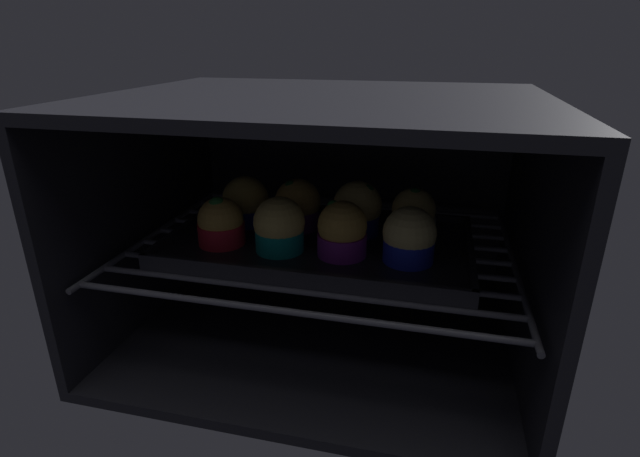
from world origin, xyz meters
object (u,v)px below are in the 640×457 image
(muffin_row0_col3, at_px, (409,238))
(muffin_row1_col0, at_px, (246,203))
(muffin_row1_col1, at_px, (298,206))
(muffin_row0_col1, at_px, (279,227))
(muffin_row1_col2, at_px, (358,210))
(baking_tray, at_px, (320,243))
(muffin_row0_col0, at_px, (221,224))
(muffin_row1_col3, at_px, (413,215))
(muffin_row0_col2, at_px, (342,231))

(muffin_row0_col3, distance_m, muffin_row1_col0, 0.27)
(muffin_row1_col0, relative_size, muffin_row1_col1, 0.98)
(muffin_row0_col1, height_order, muffin_row1_col2, muffin_row1_col2)
(baking_tray, bearing_deg, muffin_row1_col1, 137.08)
(muffin_row0_col0, distance_m, muffin_row1_col2, 0.20)
(muffin_row1_col2, bearing_deg, muffin_row0_col0, -154.76)
(baking_tray, relative_size, muffin_row1_col3, 5.68)
(muffin_row0_col0, height_order, muffin_row1_col3, muffin_row1_col3)
(muffin_row0_col3, distance_m, muffin_row1_col2, 0.12)
(muffin_row0_col3, xyz_separation_m, muffin_row1_col0, (-0.26, 0.08, 0.00))
(muffin_row0_col1, distance_m, muffin_row0_col3, 0.17)
(muffin_row1_col0, bearing_deg, muffin_row1_col2, -0.06)
(muffin_row0_col2, xyz_separation_m, muffin_row0_col3, (0.09, 0.00, -0.00))
(muffin_row0_col2, distance_m, muffin_row1_col0, 0.19)
(muffin_row0_col0, xyz_separation_m, muffin_row1_col1, (0.09, 0.09, 0.00))
(muffin_row0_col0, bearing_deg, muffin_row1_col2, 25.24)
(muffin_row0_col2, relative_size, muffin_row0_col3, 1.02)
(muffin_row1_col3, bearing_deg, muffin_row0_col0, -161.10)
(muffin_row0_col0, height_order, muffin_row1_col1, muffin_row1_col1)
(muffin_row0_col2, distance_m, muffin_row0_col3, 0.09)
(muffin_row1_col0, distance_m, muffin_row1_col1, 0.08)
(muffin_row0_col3, bearing_deg, muffin_row1_col1, 154.74)
(muffin_row1_col2, height_order, muffin_row1_col3, muffin_row1_col2)
(muffin_row0_col3, bearing_deg, muffin_row1_col2, 134.88)
(muffin_row0_col1, bearing_deg, baking_tray, 45.66)
(muffin_row0_col3, relative_size, muffin_row1_col3, 0.99)
(muffin_row1_col0, distance_m, muffin_row1_col2, 0.18)
(muffin_row0_col1, relative_size, muffin_row0_col3, 1.03)
(muffin_row0_col0, bearing_deg, muffin_row1_col0, 87.65)
(muffin_row1_col1, height_order, muffin_row1_col2, muffin_row1_col2)
(muffin_row1_col0, bearing_deg, muffin_row0_col1, -46.50)
(muffin_row0_col3, bearing_deg, muffin_row0_col0, -179.29)
(muffin_row0_col2, height_order, muffin_row1_col0, same)
(muffin_row1_col1, bearing_deg, muffin_row0_col1, -90.20)
(muffin_row0_col0, bearing_deg, muffin_row0_col2, 0.53)
(muffin_row0_col1, xyz_separation_m, muffin_row1_col2, (0.09, 0.09, 0.00))
(muffin_row0_col2, xyz_separation_m, muffin_row1_col1, (-0.09, 0.08, 0.00))
(baking_tray, xyz_separation_m, muffin_row0_col3, (0.13, -0.04, 0.04))
(muffin_row0_col0, distance_m, muffin_row1_col1, 0.12)
(muffin_row1_col3, bearing_deg, muffin_row0_col3, -89.87)
(muffin_row0_col2, relative_size, muffin_row1_col0, 1.01)
(muffin_row1_col2, distance_m, muffin_row1_col3, 0.08)
(muffin_row0_col1, height_order, muffin_row1_col3, same)
(muffin_row0_col3, bearing_deg, muffin_row0_col1, -177.77)
(muffin_row1_col0, bearing_deg, muffin_row1_col1, 0.02)
(muffin_row0_col3, bearing_deg, muffin_row0_col2, -178.93)
(muffin_row0_col0, height_order, muffin_row0_col2, muffin_row0_col2)
(muffin_row0_col0, relative_size, muffin_row1_col2, 0.89)
(baking_tray, height_order, muffin_row0_col2, muffin_row0_col2)
(baking_tray, relative_size, muffin_row1_col0, 5.70)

